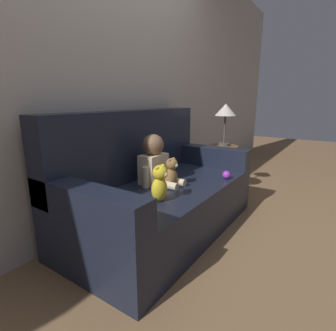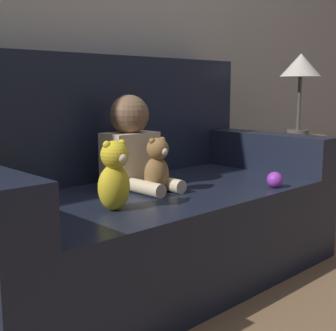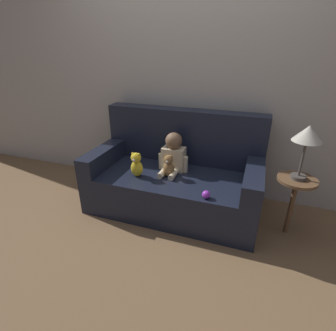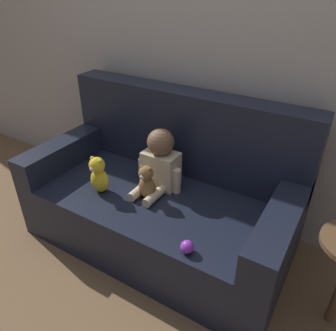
{
  "view_description": "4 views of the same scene",
  "coord_description": "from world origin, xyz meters",
  "px_view_note": "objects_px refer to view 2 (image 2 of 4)",
  "views": [
    {
      "loc": [
        -1.58,
        -1.1,
        1.02
      ],
      "look_at": [
        0.01,
        -0.03,
        0.53
      ],
      "focal_mm": 28.0,
      "sensor_mm": 36.0,
      "label": 1
    },
    {
      "loc": [
        -1.23,
        -1.41,
        0.8
      ],
      "look_at": [
        -0.0,
        -0.12,
        0.5
      ],
      "focal_mm": 50.0,
      "sensor_mm": 36.0,
      "label": 2
    },
    {
      "loc": [
        0.71,
        -2.15,
        1.52
      ],
      "look_at": [
        -0.03,
        -0.07,
        0.49
      ],
      "focal_mm": 28.0,
      "sensor_mm": 36.0,
      "label": 3
    },
    {
      "loc": [
        0.91,
        -1.37,
        1.55
      ],
      "look_at": [
        0.08,
        -0.01,
        0.6
      ],
      "focal_mm": 35.0,
      "sensor_mm": 36.0,
      "label": 4
    }
  ],
  "objects_px": {
    "teddy_bear_brown": "(157,167)",
    "toy_ball": "(275,180)",
    "couch": "(137,202)",
    "plush_toy_side": "(114,176)",
    "side_table": "(299,97)",
    "person_baby": "(132,148)"
  },
  "relations": [
    {
      "from": "couch",
      "to": "person_baby",
      "type": "height_order",
      "value": "couch"
    },
    {
      "from": "person_baby",
      "to": "plush_toy_side",
      "type": "xyz_separation_m",
      "value": [
        -0.28,
        -0.24,
        -0.05
      ]
    },
    {
      "from": "couch",
      "to": "teddy_bear_brown",
      "type": "relative_size",
      "value": 7.46
    },
    {
      "from": "plush_toy_side",
      "to": "side_table",
      "type": "bearing_deg",
      "value": 5.75
    },
    {
      "from": "person_baby",
      "to": "teddy_bear_brown",
      "type": "relative_size",
      "value": 1.74
    },
    {
      "from": "person_baby",
      "to": "couch",
      "type": "bearing_deg",
      "value": 15.4
    },
    {
      "from": "teddy_bear_brown",
      "to": "toy_ball",
      "type": "height_order",
      "value": "teddy_bear_brown"
    },
    {
      "from": "toy_ball",
      "to": "side_table",
      "type": "bearing_deg",
      "value": 24.39
    },
    {
      "from": "plush_toy_side",
      "to": "couch",
      "type": "bearing_deg",
      "value": 39.36
    },
    {
      "from": "couch",
      "to": "side_table",
      "type": "relative_size",
      "value": 1.67
    },
    {
      "from": "couch",
      "to": "plush_toy_side",
      "type": "xyz_separation_m",
      "value": [
        -0.31,
        -0.25,
        0.19
      ]
    },
    {
      "from": "side_table",
      "to": "person_baby",
      "type": "bearing_deg",
      "value": 174.54
    },
    {
      "from": "person_baby",
      "to": "plush_toy_side",
      "type": "relative_size",
      "value": 1.6
    },
    {
      "from": "couch",
      "to": "plush_toy_side",
      "type": "relative_size",
      "value": 6.85
    },
    {
      "from": "teddy_bear_brown",
      "to": "toy_ball",
      "type": "bearing_deg",
      "value": -32.57
    },
    {
      "from": "teddy_bear_brown",
      "to": "plush_toy_side",
      "type": "height_order",
      "value": "plush_toy_side"
    },
    {
      "from": "teddy_bear_brown",
      "to": "plush_toy_side",
      "type": "relative_size",
      "value": 0.92
    },
    {
      "from": "plush_toy_side",
      "to": "toy_ball",
      "type": "bearing_deg",
      "value": -13.67
    },
    {
      "from": "couch",
      "to": "side_table",
      "type": "distance_m",
      "value": 1.15
    },
    {
      "from": "toy_ball",
      "to": "side_table",
      "type": "xyz_separation_m",
      "value": [
        0.68,
        0.31,
        0.32
      ]
    },
    {
      "from": "side_table",
      "to": "plush_toy_side",
      "type": "bearing_deg",
      "value": -174.25
    },
    {
      "from": "couch",
      "to": "plush_toy_side",
      "type": "height_order",
      "value": "couch"
    }
  ]
}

